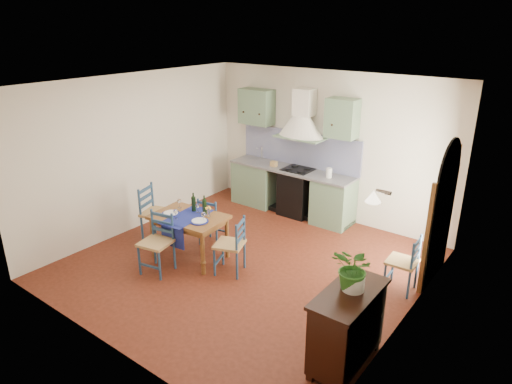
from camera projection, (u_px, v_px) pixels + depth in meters
floor at (246, 264)px, 7.24m from camera, size 5.00×5.00×0.00m
back_wall at (300, 162)px, 8.84m from camera, size 5.00×0.96×2.80m
right_wall at (420, 221)px, 5.57m from camera, size 0.26×5.00×2.80m
left_wall at (136, 153)px, 8.16m from camera, size 0.04×5.00×2.80m
ceiling at (245, 84)px, 6.25m from camera, size 5.00×5.00×0.01m
dining_table at (189, 221)px, 7.22m from camera, size 1.22×0.93×1.05m
chair_near at (157, 242)px, 6.89m from camera, size 0.51×0.51×0.94m
chair_far at (212, 220)px, 7.75m from camera, size 0.47×0.47×0.85m
chair_left at (155, 213)px, 7.85m from camera, size 0.58×0.58×1.00m
chair_right at (231, 245)px, 6.85m from camera, size 0.53×0.53×0.89m
chair_spare at (404, 263)px, 6.39m from camera, size 0.41×0.41×0.85m
sideboard at (347, 325)px, 4.98m from camera, size 0.50×1.05×0.94m
potted_plant at (354, 269)px, 4.78m from camera, size 0.54×0.50×0.50m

